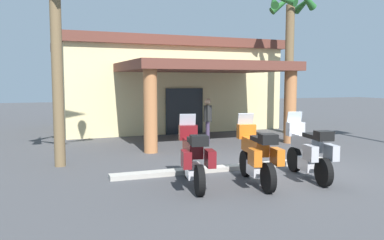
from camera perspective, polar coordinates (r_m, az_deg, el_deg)
name	(u,v)px	position (r m, az deg, el deg)	size (l,w,h in m)	color
ground_plane	(283,171)	(11.02, 13.06, -7.17)	(80.00, 80.00, 0.00)	#424244
motel_building	(164,84)	(20.87, -4.01, 5.22)	(11.13, 11.24, 4.48)	beige
motorcycle_maroon	(193,156)	(9.04, 0.21, -5.29)	(0.88, 2.20, 1.61)	black
motorcycle_orange	(257,155)	(9.37, 9.33, -4.98)	(0.85, 2.20, 1.61)	black
motorcycle_silver	(309,151)	(10.17, 16.53, -4.30)	(0.85, 2.20, 1.61)	black
pedestrian	(208,118)	(15.23, 2.28, 0.35)	(0.32, 0.51, 1.75)	#3F334C
palm_tree_near_portico	(289,34)	(19.07, 13.90, 11.96)	(2.17, 2.21, 6.77)	brown
curb_strip	(228,168)	(10.87, 5.16, -6.90)	(6.39, 0.36, 0.12)	#ADA89E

